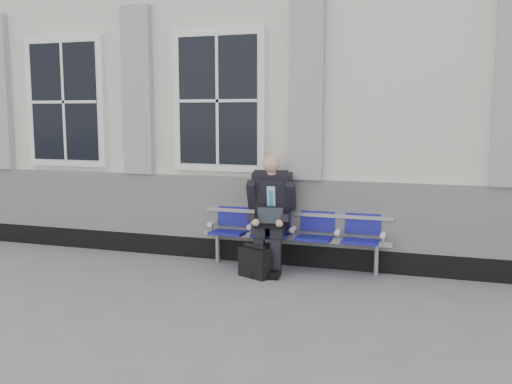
% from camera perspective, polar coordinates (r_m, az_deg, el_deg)
% --- Properties ---
extents(ground, '(70.00, 70.00, 0.00)m').
position_cam_1_polar(ground, '(7.14, -10.63, -9.17)').
color(ground, slate).
rests_on(ground, ground).
extents(station_building, '(14.40, 4.40, 4.49)m').
position_cam_1_polar(station_building, '(10.02, -1.40, 8.68)').
color(station_building, beige).
rests_on(station_building, ground).
extents(bench, '(2.60, 0.47, 0.91)m').
position_cam_1_polar(bench, '(7.68, 3.84, -3.61)').
color(bench, '#9EA0A3').
rests_on(bench, ground).
extents(businessman, '(0.68, 0.91, 1.54)m').
position_cam_1_polar(businessman, '(7.57, 1.52, -1.71)').
color(businessman, black).
rests_on(businessman, ground).
extents(briefcase, '(0.45, 0.33, 0.43)m').
position_cam_1_polar(briefcase, '(7.32, -0.15, -7.02)').
color(briefcase, black).
rests_on(briefcase, ground).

